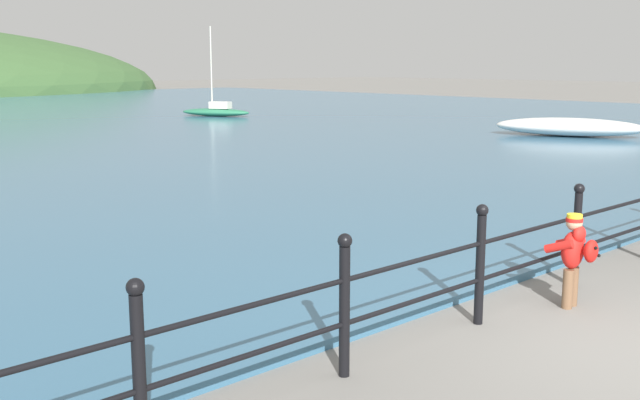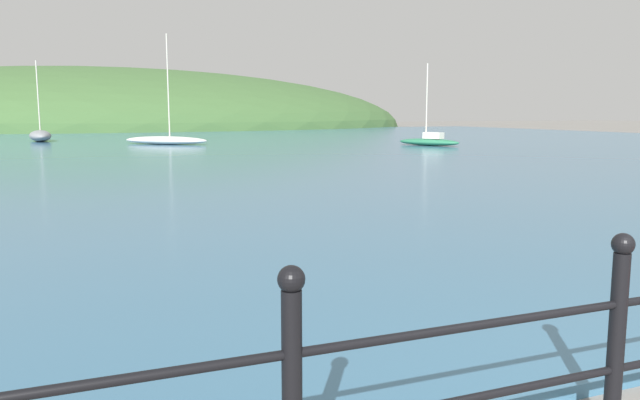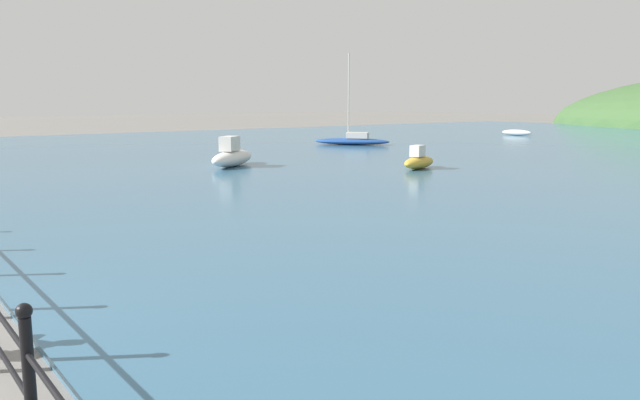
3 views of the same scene
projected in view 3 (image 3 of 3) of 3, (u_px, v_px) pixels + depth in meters
boat_mid_harbor at (232, 156)px, 24.11m from camera, size 2.67×3.10×1.17m
boat_twin_mast at (419, 161)px, 23.26m from camera, size 1.32×2.14×0.89m
boat_green_fishing at (353, 140)px, 35.60m from camera, size 4.20×3.74×5.14m
boat_white_sailboat at (517, 133)px, 44.79m from camera, size 2.30×0.91×0.42m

